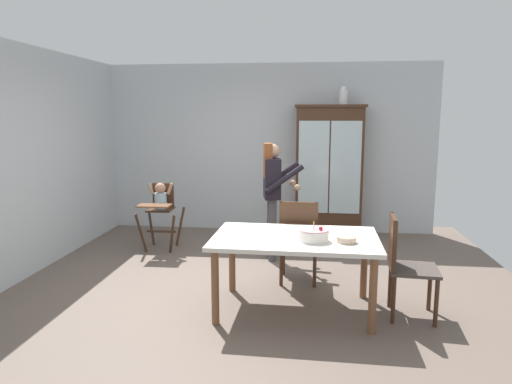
# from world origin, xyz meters

# --- Properties ---
(ground_plane) EXTENTS (6.24, 6.24, 0.00)m
(ground_plane) POSITION_xyz_m (0.00, 0.00, 0.00)
(ground_plane) COLOR #66564C
(wall_back) EXTENTS (5.32, 0.06, 2.70)m
(wall_back) POSITION_xyz_m (0.00, 2.63, 1.35)
(wall_back) COLOR silver
(wall_back) RESTS_ON ground_plane
(wall_left) EXTENTS (0.06, 5.32, 2.70)m
(wall_left) POSITION_xyz_m (-2.63, 0.00, 1.35)
(wall_left) COLOR silver
(wall_left) RESTS_ON ground_plane
(china_cabinet) EXTENTS (1.07, 0.48, 2.04)m
(china_cabinet) POSITION_xyz_m (0.97, 2.37, 1.03)
(china_cabinet) COLOR #422819
(china_cabinet) RESTS_ON ground_plane
(ceramic_vase) EXTENTS (0.13, 0.13, 0.27)m
(ceramic_vase) POSITION_xyz_m (1.16, 2.37, 2.16)
(ceramic_vase) COLOR white
(ceramic_vase) RESTS_ON china_cabinet
(high_chair_with_toddler) EXTENTS (0.59, 0.69, 0.95)m
(high_chair_with_toddler) POSITION_xyz_m (-1.40, 1.32, 0.65)
(high_chair_with_toddler) COLOR #422819
(high_chair_with_toddler) RESTS_ON ground_plane
(adult_person) EXTENTS (0.57, 0.55, 1.53)m
(adult_person) POSITION_xyz_m (0.20, 1.03, 0.97)
(adult_person) COLOR #47474C
(adult_person) RESTS_ON ground_plane
(dining_table) EXTENTS (1.59, 1.03, 0.74)m
(dining_table) POSITION_xyz_m (0.55, -0.57, 0.65)
(dining_table) COLOR silver
(dining_table) RESTS_ON ground_plane
(birthday_cake) EXTENTS (0.28, 0.28, 0.19)m
(birthday_cake) POSITION_xyz_m (0.72, -0.70, 0.79)
(birthday_cake) COLOR white
(birthday_cake) RESTS_ON dining_table
(serving_bowl) EXTENTS (0.18, 0.18, 0.05)m
(serving_bowl) POSITION_xyz_m (1.02, -0.73, 0.77)
(serving_bowl) COLOR #C6AD93
(serving_bowl) RESTS_ON dining_table
(dining_chair_far_side) EXTENTS (0.44, 0.44, 0.96)m
(dining_chair_far_side) POSITION_xyz_m (0.57, 0.14, 0.56)
(dining_chair_far_side) COLOR #422819
(dining_chair_far_side) RESTS_ON ground_plane
(dining_chair_right_end) EXTENTS (0.48, 0.48, 0.96)m
(dining_chair_right_end) POSITION_xyz_m (1.55, -0.59, 0.56)
(dining_chair_right_end) COLOR #422819
(dining_chair_right_end) RESTS_ON ground_plane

